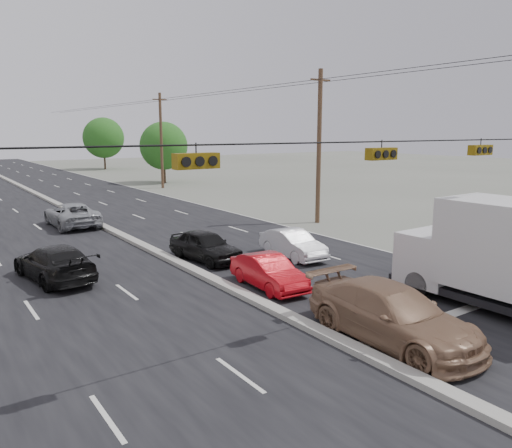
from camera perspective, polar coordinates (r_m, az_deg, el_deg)
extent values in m
plane|color=#606356|center=(15.13, 9.31, -13.33)|extent=(200.00, 200.00, 0.00)
cube|color=black|center=(41.48, -20.72, 1.48)|extent=(20.00, 160.00, 0.02)
cube|color=gray|center=(41.47, -20.73, 1.61)|extent=(0.50, 160.00, 0.20)
cylinder|color=#422D1E|center=(33.36, 7.21, 8.65)|extent=(0.30, 0.30, 10.00)
cube|color=#422D1E|center=(33.49, 7.39, 16.02)|extent=(1.60, 0.12, 0.12)
cylinder|color=#422D1E|center=(54.60, -10.77, 9.29)|extent=(0.30, 0.30, 10.00)
cube|color=#422D1E|center=(54.68, -10.93, 13.80)|extent=(1.60, 0.12, 0.12)
cylinder|color=black|center=(13.85, 10.03, 9.19)|extent=(25.00, 0.04, 0.04)
cube|color=#72590C|center=(11.18, -6.84, 7.17)|extent=(1.05, 0.30, 0.35)
cube|color=#72590C|center=(14.95, 14.13, 7.78)|extent=(1.05, 0.30, 0.35)
cube|color=#72590C|center=(18.99, 24.25, 7.71)|extent=(1.05, 0.30, 0.35)
cylinder|color=#382619|center=(60.37, -10.41, 5.86)|extent=(0.28, 0.28, 2.52)
sphere|color=#195516|center=(60.20, -10.51, 8.78)|extent=(5.60, 5.60, 5.60)
cylinder|color=#382619|center=(84.03, -16.90, 7.00)|extent=(0.28, 0.28, 2.88)
sphere|color=#195516|center=(83.91, -17.03, 9.40)|extent=(6.40, 6.40, 6.40)
cube|color=black|center=(19.31, 25.98, -7.43)|extent=(2.61, 7.55, 0.27)
cube|color=silver|center=(20.43, 19.45, -3.49)|extent=(2.61, 2.09, 1.93)
cylinder|color=black|center=(19.62, 18.04, -6.58)|extent=(0.34, 0.97, 0.96)
cylinder|color=black|center=(21.42, 21.63, -5.37)|extent=(0.34, 0.97, 0.96)
imported|color=#8B664B|center=(15.29, 15.31, -9.99)|extent=(2.38, 5.70, 1.64)
imported|color=#BB0B14|center=(19.62, 1.44, -5.54)|extent=(1.62, 4.00, 1.29)
imported|color=black|center=(23.77, -5.81, -2.51)|extent=(2.24, 4.44, 1.45)
imported|color=silver|center=(24.33, 4.22, -2.32)|extent=(1.70, 4.16, 1.34)
imported|color=black|center=(22.23, -22.05, -4.17)|extent=(2.70, 5.27, 1.46)
imported|color=gray|center=(34.21, -20.31, 0.98)|extent=(2.57, 5.53, 1.53)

